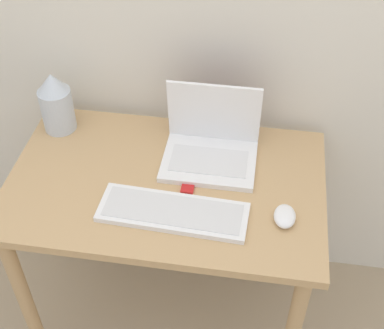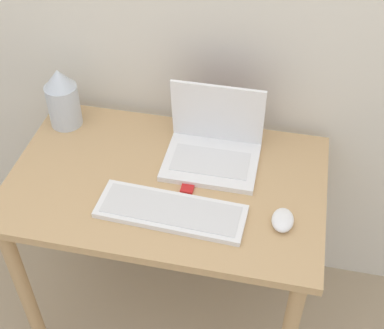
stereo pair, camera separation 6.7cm
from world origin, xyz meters
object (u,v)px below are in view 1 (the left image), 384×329
at_px(laptop, 211,144).
at_px(vase, 56,102).
at_px(keyboard, 173,212).
at_px(mouse, 285,216).
at_px(mp3_player, 188,188).

height_order(laptop, vase, laptop).
xyz_separation_m(keyboard, vase, (-0.47, 0.35, 0.10)).
bearing_deg(mouse, laptop, 135.44).
height_order(mouse, vase, vase).
bearing_deg(mouse, keyboard, -175.27).
relative_size(laptop, vase, 1.37).
bearing_deg(laptop, keyboard, -105.70).
height_order(keyboard, vase, vase).
height_order(laptop, mp3_player, laptop).
relative_size(laptop, keyboard, 0.67).
height_order(mouse, mp3_player, mouse).
xyz_separation_m(mouse, mp3_player, (-0.31, 0.09, -0.01)).
distance_m(laptop, mp3_player, 0.18).
bearing_deg(keyboard, mp3_player, 76.99).
bearing_deg(mp3_player, mouse, -15.89).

